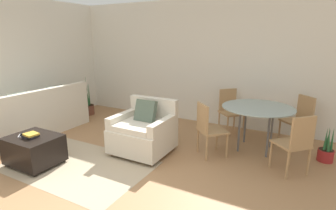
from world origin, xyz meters
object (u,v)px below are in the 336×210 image
couch (37,118)px  potted_plant_small (326,152)px  tv_remote_primary (22,135)px  dining_chair_far_left (230,108)px  tv_remote_secondary (20,136)px  potted_plant (87,106)px  ottoman (34,149)px  book_stack (31,135)px  dining_chair_far_right (300,117)px  dining_table (257,111)px  dining_chair_near_right (296,141)px  armchair (144,132)px  dining_chair_near_left (208,126)px

couch → potted_plant_small: bearing=14.5°
tv_remote_primary → potted_plant_small: (4.20, 2.32, -0.31)m
couch → dining_chair_far_left: 3.98m
tv_remote_secondary → potted_plant: 2.73m
ottoman → tv_remote_primary: tv_remote_primary is taller
book_stack → tv_remote_primary: size_ratio=1.53×
tv_remote_primary → dining_chair_far_right: bearing=37.8°
tv_remote_primary → potted_plant: size_ratio=0.15×
ottoman → dining_table: 3.68m
dining_table → dining_chair_far_right: 0.94m
ottoman → tv_remote_secondary: bearing=-158.8°
book_stack → dining_chair_far_right: dining_chair_far_right is taller
dining_table → dining_chair_far_right: bearing=45.0°
tv_remote_primary → potted_plant_small: size_ratio=0.24×
ottoman → potted_plant: (-1.30, 2.41, -0.04)m
dining_chair_near_right → tv_remote_primary: bearing=-156.8°
armchair → tv_remote_primary: size_ratio=6.45×
book_stack → potted_plant: size_ratio=0.22×
potted_plant → potted_plant_small: bearing=-1.5°
tv_remote_primary → potted_plant_small: bearing=28.9°
ottoman → dining_chair_near_right: 3.90m
tv_remote_secondary → armchair: bearing=41.6°
tv_remote_secondary → dining_table: bearing=36.5°
dining_chair_far_left → dining_chair_far_right: same height
dining_chair_far_right → dining_chair_near_left: bearing=-135.0°
tv_remote_secondary → dining_chair_near_left: size_ratio=0.14×
armchair → dining_chair_near_right: armchair is taller
dining_table → dining_chair_near_left: bearing=-135.0°
dining_chair_near_left → potted_plant_small: size_ratio=1.51×
armchair → dining_chair_near_right: size_ratio=1.03×
book_stack → dining_chair_near_right: dining_chair_near_right is taller
tv_remote_secondary → dining_chair_near_right: bearing=23.6°
book_stack → potted_plant_small: (3.99, 2.30, -0.33)m
tv_remote_secondary → potted_plant: bearing=114.1°
ottoman → tv_remote_secondary: 0.30m
dining_chair_far_left → dining_chair_far_right: (1.31, 0.00, 0.00)m
ottoman → tv_remote_primary: 0.30m
dining_chair_near_right → couch: bearing=-172.4°
couch → tv_remote_primary: couch is taller
book_stack → dining_chair_far_left: 3.67m
book_stack → dining_chair_near_left: size_ratio=0.24×
dining_table → couch: bearing=-162.6°
tv_remote_secondary → potted_plant_small: bearing=29.2°
book_stack → dining_chair_near_right: size_ratio=0.24×
book_stack → tv_remote_primary: (-0.21, -0.02, -0.03)m
potted_plant → dining_chair_far_left: 3.60m
armchair → dining_table: armchair is taller
dining_chair_near_right → potted_plant_small: (0.44, 0.71, -0.36)m
dining_table → dining_chair_far_left: dining_chair_far_left is taller
couch → dining_chair_far_left: (3.46, 1.94, 0.20)m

